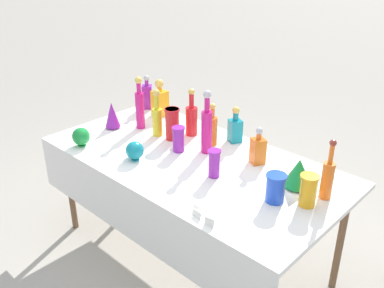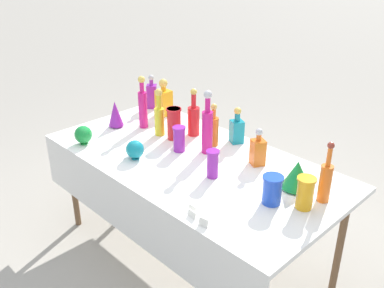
{
  "view_description": "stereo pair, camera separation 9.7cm",
  "coord_description": "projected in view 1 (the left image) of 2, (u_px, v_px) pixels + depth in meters",
  "views": [
    {
      "loc": [
        1.63,
        -1.73,
        2.01
      ],
      "look_at": [
        0.0,
        0.0,
        0.86
      ],
      "focal_mm": 40.0,
      "sensor_mm": 36.0,
      "label": 1
    },
    {
      "loc": [
        1.7,
        -1.66,
        2.01
      ],
      "look_at": [
        0.0,
        0.0,
        0.86
      ],
      "focal_mm": 40.0,
      "sensor_mm": 36.0,
      "label": 2
    }
  ],
  "objects": [
    {
      "name": "tall_bottle_5",
      "position": [
        212.0,
        129.0,
        2.82
      ],
      "size": [
        0.07,
        0.07,
        0.29
      ],
      "color": "orange",
      "rests_on": "display_table"
    },
    {
      "name": "round_bowl_1",
      "position": [
        135.0,
        150.0,
        2.64
      ],
      "size": [
        0.11,
        0.11,
        0.12
      ],
      "color": "teal",
      "rests_on": "display_table"
    },
    {
      "name": "square_decanter_2",
      "position": [
        160.0,
        100.0,
        3.29
      ],
      "size": [
        0.11,
        0.11,
        0.29
      ],
      "color": "orange",
      "rests_on": "display_table"
    },
    {
      "name": "fluted_vase_1",
      "position": [
        112.0,
        115.0,
        3.07
      ],
      "size": [
        0.11,
        0.11,
        0.19
      ],
      "color": "purple",
      "rests_on": "display_table"
    },
    {
      "name": "square_decanter_1",
      "position": [
        147.0,
        95.0,
        3.43
      ],
      "size": [
        0.11,
        0.11,
        0.28
      ],
      "color": "purple",
      "rests_on": "display_table"
    },
    {
      "name": "tall_bottle_1",
      "position": [
        192.0,
        118.0,
        2.96
      ],
      "size": [
        0.08,
        0.08,
        0.34
      ],
      "color": "red",
      "rests_on": "display_table"
    },
    {
      "name": "slender_vase_1",
      "position": [
        214.0,
        162.0,
        2.44
      ],
      "size": [
        0.08,
        0.08,
        0.17
      ],
      "color": "purple",
      "rests_on": "display_table"
    },
    {
      "name": "slender_vase_4",
      "position": [
        172.0,
        123.0,
        2.89
      ],
      "size": [
        0.1,
        0.1,
        0.22
      ],
      "color": "red",
      "rests_on": "display_table"
    },
    {
      "name": "square_decanter_0",
      "position": [
        258.0,
        149.0,
        2.59
      ],
      "size": [
        0.1,
        0.1,
        0.24
      ],
      "color": "orange",
      "rests_on": "display_table"
    },
    {
      "name": "tall_bottle_4",
      "position": [
        207.0,
        127.0,
        2.69
      ],
      "size": [
        0.07,
        0.07,
        0.42
      ],
      "color": "#C61972",
      "rests_on": "display_table"
    },
    {
      "name": "square_decanter_3",
      "position": [
        235.0,
        128.0,
        2.87
      ],
      "size": [
        0.11,
        0.11,
        0.25
      ],
      "color": "teal",
      "rests_on": "display_table"
    },
    {
      "name": "slender_vase_0",
      "position": [
        178.0,
        138.0,
        2.74
      ],
      "size": [
        0.09,
        0.09,
        0.17
      ],
      "color": "purple",
      "rests_on": "display_table"
    },
    {
      "name": "price_tag_left",
      "position": [
        197.0,
        214.0,
        2.12
      ],
      "size": [
        0.06,
        0.02,
        0.03
      ],
      "primitive_type": "cube",
      "rotation": [
        -0.21,
        0.0,
        -0.13
      ],
      "color": "white",
      "rests_on": "display_table"
    },
    {
      "name": "display_table",
      "position": [
        188.0,
        169.0,
        2.69
      ],
      "size": [
        1.93,
        0.99,
        0.76
      ],
      "color": "white",
      "rests_on": "ground"
    },
    {
      "name": "fluted_vase_0",
      "position": [
        299.0,
        172.0,
        2.34
      ],
      "size": [
        0.16,
        0.16,
        0.17
      ],
      "color": "#198C38",
      "rests_on": "display_table"
    },
    {
      "name": "round_bowl_0",
      "position": [
        81.0,
        137.0,
        2.82
      ],
      "size": [
        0.12,
        0.12,
        0.13
      ],
      "color": "#198C38",
      "rests_on": "display_table"
    },
    {
      "name": "tall_bottle_2",
      "position": [
        157.0,
        117.0,
        2.94
      ],
      "size": [
        0.07,
        0.07,
        0.34
      ],
      "color": "yellow",
      "rests_on": "display_table"
    },
    {
      "name": "slender_vase_3",
      "position": [
        308.0,
        189.0,
        2.18
      ],
      "size": [
        0.1,
        0.1,
        0.18
      ],
      "color": "orange",
      "rests_on": "display_table"
    },
    {
      "name": "price_tag_center",
      "position": [
        198.0,
        209.0,
        2.16
      ],
      "size": [
        0.06,
        0.01,
        0.03
      ],
      "primitive_type": "cube",
      "rotation": [
        -0.21,
        0.0,
        -0.02
      ],
      "color": "white",
      "rests_on": "display_table"
    },
    {
      "name": "price_tag_right",
      "position": [
        209.0,
        222.0,
        2.05
      ],
      "size": [
        0.05,
        0.02,
        0.04
      ],
      "primitive_type": "cube",
      "rotation": [
        -0.21,
        0.0,
        0.18
      ],
      "color": "white",
      "rests_on": "display_table"
    },
    {
      "name": "ground_plane",
      "position": [
        192.0,
        253.0,
        3.02
      ],
      "size": [
        40.0,
        40.0,
        0.0
      ],
      "primitive_type": "plane",
      "color": "#A0998C"
    },
    {
      "name": "tall_bottle_0",
      "position": [
        328.0,
        177.0,
        2.23
      ],
      "size": [
        0.06,
        0.06,
        0.34
      ],
      "color": "orange",
      "rests_on": "display_table"
    },
    {
      "name": "slender_vase_2",
      "position": [
        276.0,
        187.0,
        2.22
      ],
      "size": [
        0.11,
        0.11,
        0.16
      ],
      "color": "blue",
      "rests_on": "display_table"
    },
    {
      "name": "tall_bottle_3",
      "position": [
        140.0,
        106.0,
        3.04
      ],
      "size": [
        0.06,
        0.06,
        0.39
      ],
      "color": "#C61972",
      "rests_on": "display_table"
    }
  ]
}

